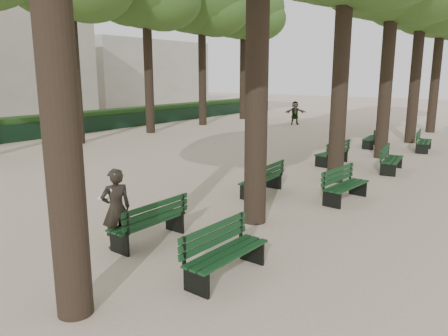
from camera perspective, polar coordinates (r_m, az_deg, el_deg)
The scene contains 17 objects.
ground at distance 9.32m, azimuth -14.13°, elevation -9.99°, with size 120.00×120.00×0.00m, color beige.
tree_far_4 at distance 30.37m, azimuth -2.95°, elevation 21.11°, with size 6.00×6.00×10.45m.
tree_far_5 at distance 34.38m, azimuth 2.60°, elevation 20.07°, with size 6.00×6.00×10.45m.
bench_left_0 at distance 9.35m, azimuth -9.81°, elevation -7.91°, with size 0.61×1.81×0.92m.
bench_left_1 at distance 12.81m, azimuth 4.91°, elevation -2.23°, with size 0.66×1.83×0.92m.
bench_left_2 at distance 17.47m, azimuth 13.89°, elevation 1.36°, with size 0.79×1.86×0.92m.
bench_left_3 at distance 22.06m, azimuth 18.72°, elevation 3.28°, with size 0.72×1.84×0.92m.
bench_right_0 at distance 7.71m, azimuth 0.33°, elevation -12.23°, with size 0.64×1.82×0.92m.
bench_right_1 at distance 12.51m, azimuth 15.60°, elevation -3.00°, with size 0.75×1.85×0.92m.
bench_right_2 at distance 16.77m, azimuth 21.06°, elevation 0.45°, with size 0.78×1.85×0.92m.
bench_right_3 at distance 21.78m, azimuth 24.63°, elevation 2.71°, with size 0.78×1.86×0.92m.
man_with_map at distance 9.00m, azimuth -13.91°, elevation -5.18°, with size 0.72×0.74×1.65m.
pedestrian_e at distance 30.66m, azimuth 9.26°, elevation 7.12°, with size 1.49×0.32×1.61m, color #262628.
pedestrian_a at distance 31.95m, azimuth 14.27°, elevation 7.08°, with size 0.77×0.32×1.58m, color #262628.
fence at distance 27.41m, azimuth -17.01°, elevation 5.41°, with size 0.08×42.00×0.90m, color black.
hedge at distance 27.95m, azimuth -17.91°, elevation 5.79°, with size 1.20×42.00×1.20m, color #1E4417.
building_far at distance 53.23m, azimuth -12.74°, elevation 12.01°, with size 12.00×16.00×7.00m, color #B7B2A3.
Camera 1 is at (6.70, -5.47, 3.47)m, focal length 35.00 mm.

